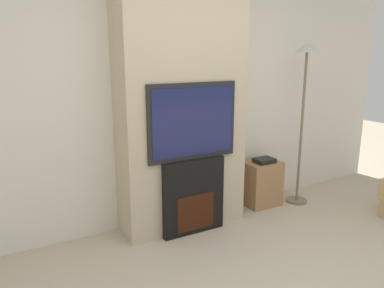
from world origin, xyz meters
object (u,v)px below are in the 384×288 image
television (192,121)px  floor_lamp (305,84)px  media_stand (261,183)px  fireplace (192,196)px

television → floor_lamp: size_ratio=0.50×
media_stand → fireplace: bearing=-169.2°
floor_lamp → media_stand: (-0.42, 0.15, -1.11)m
fireplace → television: size_ratio=0.82×
television → media_stand: television is taller
floor_lamp → media_stand: floor_lamp is taller
television → floor_lamp: (1.45, 0.05, 0.28)m
fireplace → media_stand: 1.05m
floor_lamp → media_stand: 1.20m
media_stand → floor_lamp: bearing=-18.9°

